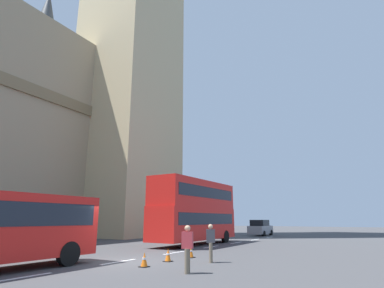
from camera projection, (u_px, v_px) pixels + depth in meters
The scene contains 9 objects.
ground_plane at pixel (119, 262), 14.13m from camera, with size 160.00×160.00×0.00m, color #424244.
lane_centre_marking at pixel (175, 253), 17.94m from camera, with size 39.00×0.16×0.01m.
double_decker_bus at pixel (195, 209), 24.43m from camera, with size 9.65×2.54×4.90m.
sedan_lead at pixel (260, 228), 37.30m from camera, with size 4.40×1.86×1.85m.
traffic_cone_west at pixel (144, 260), 12.63m from camera, with size 0.36×0.36×0.58m.
traffic_cone_middle at pixel (168, 255), 14.26m from camera, with size 0.36×0.36×0.58m.
traffic_cone_east at pixel (191, 252), 15.72m from camera, with size 0.36×0.36×0.58m.
pedestrian_near_cones at pixel (187, 247), 11.28m from camera, with size 0.36×0.46×1.69m.
pedestrian_by_kerb at pixel (211, 242), 14.09m from camera, with size 0.40×0.47×1.69m.
Camera 1 is at (-11.16, -10.60, 1.90)m, focal length 28.63 mm.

